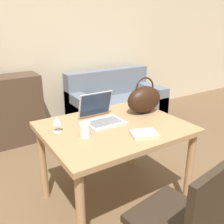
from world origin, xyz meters
name	(u,v)px	position (x,y,z in m)	size (l,w,h in m)	color
wall_back	(39,35)	(0.00, 2.70, 1.35)	(10.00, 0.06, 2.70)	beige
dining_table	(114,136)	(-0.06, 0.69, 0.65)	(1.12, 0.89, 0.74)	#A87F56
chair	(186,220)	(-0.14, -0.16, 0.50)	(0.50, 0.50, 0.89)	#2D2319
couch	(116,106)	(0.95, 2.20, 0.29)	(1.42, 0.76, 0.82)	slate
laptop	(100,114)	(-0.10, 0.84, 0.80)	(0.30, 0.30, 0.23)	silver
drinking_glass	(85,130)	(-0.35, 0.64, 0.79)	(0.08, 0.08, 0.10)	silver
wine_glass	(57,121)	(-0.49, 0.82, 0.83)	(0.07, 0.07, 0.13)	silver
handbag	(144,99)	(0.33, 0.80, 0.87)	(0.34, 0.19, 0.33)	black
book	(144,134)	(0.02, 0.42, 0.75)	(0.23, 0.20, 0.02)	beige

